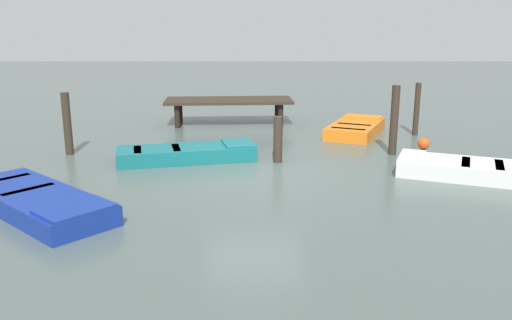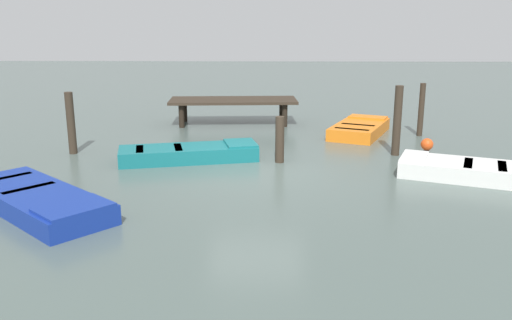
# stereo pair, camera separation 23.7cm
# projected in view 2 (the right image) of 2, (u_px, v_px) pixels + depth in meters

# --- Properties ---
(ground_plane) EXTENTS (80.00, 80.00, 0.00)m
(ground_plane) POSITION_uv_depth(u_px,v_px,m) (256.00, 173.00, 13.69)
(ground_plane) COLOR #4C5B56
(dock_segment) EXTENTS (4.85, 2.04, 0.95)m
(dock_segment) POSITION_uv_depth(u_px,v_px,m) (233.00, 102.00, 20.06)
(dock_segment) COLOR #33281E
(dock_segment) RESTS_ON ground_plane
(rowboat_white) EXTENTS (3.11, 2.34, 0.46)m
(rowboat_white) POSITION_uv_depth(u_px,v_px,m) (458.00, 169.00, 13.28)
(rowboat_white) COLOR silver
(rowboat_white) RESTS_ON ground_plane
(rowboat_blue) EXTENTS (3.99, 3.81, 0.46)m
(rowboat_blue) POSITION_uv_depth(u_px,v_px,m) (37.00, 200.00, 10.99)
(rowboat_blue) COLOR navy
(rowboat_blue) RESTS_ON ground_plane
(rowboat_orange) EXTENTS (2.55, 3.36, 0.46)m
(rowboat_orange) POSITION_uv_depth(u_px,v_px,m) (360.00, 129.00, 18.29)
(rowboat_orange) COLOR orange
(rowboat_orange) RESTS_ON ground_plane
(rowboat_teal) EXTENTS (3.98, 2.03, 0.46)m
(rowboat_teal) POSITION_uv_depth(u_px,v_px,m) (190.00, 153.00, 14.90)
(rowboat_teal) COLOR #14666B
(rowboat_teal) RESTS_ON ground_plane
(mooring_piling_near_left) EXTENTS (0.23, 0.23, 1.82)m
(mooring_piling_near_left) POSITION_uv_depth(u_px,v_px,m) (71.00, 123.00, 15.51)
(mooring_piling_near_left) COLOR #33281E
(mooring_piling_near_left) RESTS_ON ground_plane
(mooring_piling_mid_left) EXTENTS (0.23, 0.23, 2.03)m
(mooring_piling_mid_left) POSITION_uv_depth(u_px,v_px,m) (397.00, 121.00, 15.31)
(mooring_piling_mid_left) COLOR #33281E
(mooring_piling_mid_left) RESTS_ON ground_plane
(mooring_piling_far_right) EXTENTS (0.25, 0.25, 1.28)m
(mooring_piling_far_right) POSITION_uv_depth(u_px,v_px,m) (280.00, 140.00, 14.59)
(mooring_piling_far_right) COLOR #33281E
(mooring_piling_far_right) RESTS_ON ground_plane
(mooring_piling_mid_right) EXTENTS (0.19, 0.19, 1.79)m
(mooring_piling_mid_right) POSITION_uv_depth(u_px,v_px,m) (421.00, 110.00, 17.96)
(mooring_piling_mid_right) COLOR #33281E
(mooring_piling_mid_right) RESTS_ON ground_plane
(marker_buoy) EXTENTS (0.36, 0.36, 0.48)m
(marker_buoy) POSITION_uv_depth(u_px,v_px,m) (427.00, 145.00, 15.57)
(marker_buoy) COLOR #262626
(marker_buoy) RESTS_ON ground_plane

